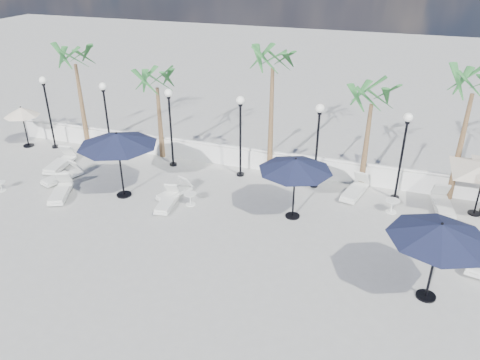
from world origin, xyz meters
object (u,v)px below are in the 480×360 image
(lounger_2, at_px, (60,163))
(parasol_navy_mid, at_px, (295,165))
(lounger_0, at_px, (62,176))
(lounger_1, at_px, (61,192))
(lounger_5, at_px, (355,190))
(lounger_3, at_px, (167,202))
(lounger_4, at_px, (175,192))
(parasol_navy_left, at_px, (117,140))
(lounger_7, at_px, (443,205))
(parasol_navy_right, at_px, (440,232))
(parasol_cream_small, at_px, (21,112))

(lounger_2, xyz_separation_m, parasol_navy_mid, (11.77, -0.84, 2.01))
(lounger_0, xyz_separation_m, lounger_1, (0.93, -1.31, 0.01))
(lounger_0, relative_size, lounger_5, 0.94)
(lounger_3, height_order, lounger_4, lounger_3)
(lounger_0, height_order, parasol_navy_left, parasol_navy_left)
(lounger_0, relative_size, lounger_1, 0.96)
(lounger_2, height_order, parasol_navy_mid, parasol_navy_mid)
(lounger_2, relative_size, parasol_navy_left, 0.66)
(lounger_0, bearing_deg, lounger_7, 28.43)
(lounger_3, bearing_deg, lounger_7, 8.82)
(lounger_2, bearing_deg, lounger_1, -60.52)
(lounger_1, relative_size, parasol_navy_right, 0.69)
(lounger_5, distance_m, parasol_cream_small, 17.41)
(lounger_1, bearing_deg, lounger_4, -4.38)
(parasol_navy_mid, bearing_deg, parasol_cream_small, 170.35)
(lounger_3, xyz_separation_m, parasol_navy_left, (-2.22, 0.25, 2.36))
(lounger_1, bearing_deg, lounger_5, -4.48)
(lounger_1, xyz_separation_m, parasol_cream_small, (-5.35, 4.18, 1.66))
(lounger_2, xyz_separation_m, parasol_cream_small, (-3.42, 1.74, 1.64))
(parasol_cream_small, bearing_deg, lounger_3, -18.93)
(lounger_3, relative_size, parasol_navy_left, 0.56)
(lounger_3, relative_size, parasol_navy_mid, 0.65)
(lounger_5, bearing_deg, lounger_7, 10.22)
(lounger_2, xyz_separation_m, lounger_3, (6.65, -1.72, -0.04))
(lounger_2, relative_size, parasol_cream_small, 0.98)
(parasol_navy_right, bearing_deg, parasol_cream_small, 163.62)
(lounger_2, distance_m, lounger_5, 14.03)
(parasol_navy_mid, bearing_deg, lounger_0, -178.43)
(lounger_1, relative_size, lounger_4, 1.17)
(lounger_7, height_order, parasol_navy_right, parasol_navy_right)
(lounger_3, bearing_deg, parasol_cream_small, 152.90)
(lounger_5, distance_m, lounger_7, 3.55)
(lounger_5, height_order, parasol_navy_mid, parasol_navy_mid)
(parasol_navy_left, bearing_deg, lounger_7, 13.17)
(lounger_1, distance_m, lounger_2, 3.11)
(lounger_4, bearing_deg, parasol_cream_small, -172.37)
(lounger_4, bearing_deg, parasol_navy_left, -140.96)
(lounger_1, bearing_deg, lounger_2, 104.48)
(parasol_navy_left, bearing_deg, lounger_4, 17.03)
(lounger_5, bearing_deg, lounger_2, -159.75)
(lounger_7, distance_m, parasol_cream_small, 20.95)
(lounger_5, bearing_deg, lounger_4, -147.69)
(parasol_navy_right, bearing_deg, lounger_3, 166.23)
(parasol_navy_left, distance_m, parasol_cream_small, 8.50)
(lounger_1, xyz_separation_m, parasol_navy_mid, (9.84, 1.60, 2.02))
(lounger_5, bearing_deg, parasol_navy_mid, -116.46)
(parasol_navy_left, distance_m, parasol_navy_mid, 7.37)
(parasol_navy_right, bearing_deg, lounger_0, 169.03)
(lounger_1, height_order, parasol_navy_right, parasol_navy_right)
(lounger_3, xyz_separation_m, parasol_navy_mid, (5.12, 0.87, 2.05))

